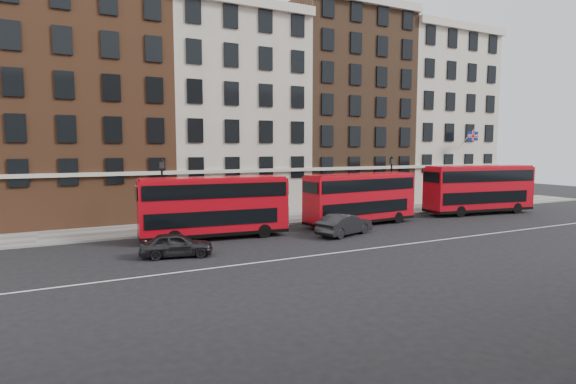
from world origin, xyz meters
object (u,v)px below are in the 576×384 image
bus_d (479,188)px  traffic_light (468,185)px  bus_c (360,198)px  car_rear (176,245)px  bus_b (214,206)px  car_front (344,224)px

bus_d → traffic_light: (1.90, 2.93, 0.00)m
traffic_light → bus_c: bearing=-169.3°
car_rear → traffic_light: traffic_light is taller
car_rear → bus_b: bearing=-27.3°
bus_b → traffic_light: (27.70, 2.93, 0.18)m
bus_b → traffic_light: size_ratio=3.12×
bus_d → car_rear: bearing=-164.8°
bus_d → traffic_light: bus_d is taller
bus_c → bus_d: size_ratio=0.90×
car_rear → traffic_light: (31.22, 7.03, 1.75)m
bus_d → car_front: bus_d is taller
bus_d → car_front: size_ratio=2.36×
car_rear → traffic_light: size_ratio=1.24×
car_rear → car_front: size_ratio=0.87×
bus_c → bus_d: bearing=-5.2°
car_front → traffic_light: (19.05, 5.99, 1.67)m
car_rear → bus_d: bearing=-68.7°
bus_c → car_rear: bearing=-170.6°
traffic_light → car_front: bearing=-162.6°
car_front → car_rear: bearing=75.8°
car_rear → car_front: bearing=-71.7°
bus_c → traffic_light: size_ratio=3.06×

